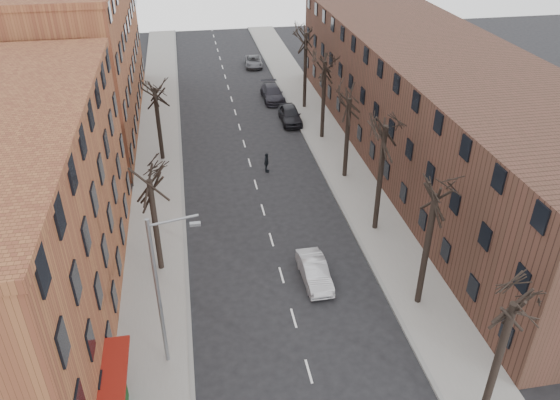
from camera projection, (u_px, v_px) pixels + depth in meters
sidewalk_left at (159, 154)px, 49.84m from camera, size 4.00×90.00×0.15m
sidewalk_right at (328, 141)px, 52.24m from camera, size 4.00×90.00×0.15m
building_left_far at (67, 55)px, 52.63m from camera, size 12.00×28.00×14.00m
building_right at (436, 106)px, 46.68m from camera, size 12.00×50.00×10.00m
tree_right_b at (417, 303)px, 32.85m from camera, size 5.20×5.20×10.80m
tree_right_c at (375, 229)px, 39.59m from camera, size 5.20×5.20×11.60m
tree_right_d at (344, 177)px, 46.33m from camera, size 5.20×5.20×10.00m
tree_right_e at (322, 138)px, 53.06m from camera, size 5.20×5.20×10.80m
tree_right_f at (304, 108)px, 59.80m from camera, size 5.20×5.20×11.60m
tree_left_a at (162, 269)px, 35.63m from camera, size 5.20×5.20×9.50m
tree_left_b at (163, 159)px, 49.10m from camera, size 5.20×5.20×9.50m
streetlight at (161, 288)px, 26.38m from camera, size 2.45×0.22×9.03m
silver_sedan at (314, 271)px, 34.27m from camera, size 1.63×4.37×1.43m
parked_car_near at (290, 115)px, 55.93m from camera, size 2.05×4.96×1.68m
parked_car_mid at (272, 93)px, 61.41m from camera, size 2.28×5.45×1.57m
parked_car_far at (254, 61)px, 72.05m from camera, size 2.54×4.85×1.30m
pedestrian_crossing at (267, 163)px, 46.65m from camera, size 0.73×1.11×1.75m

